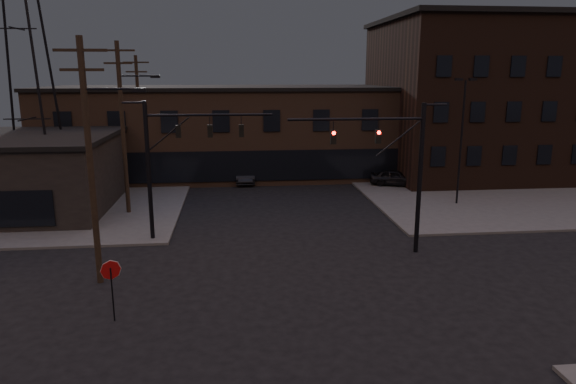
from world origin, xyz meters
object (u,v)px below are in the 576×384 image
Objects in this scene: parked_car_lot_b at (474,178)px; car_crossing at (245,174)px; traffic_signal_near at (399,163)px; parked_car_lot_a at (395,177)px; traffic_signal_far at (171,155)px; stop_sign at (111,276)px.

parked_car_lot_b is 19.79m from car_crossing.
traffic_signal_near is 17.23m from parked_car_lot_a.
traffic_signal_far is at bearing 146.43° from parked_car_lot_a.
stop_sign is at bearing -103.39° from car_crossing.
traffic_signal_near reaches higher than car_crossing.
parked_car_lot_a is at bearing 50.79° from stop_sign.
parked_car_lot_a is (17.05, 12.48, -4.17)m from traffic_signal_far.
traffic_signal_far is at bearing 105.85° from parked_car_lot_b.
car_crossing is at bearing 111.77° from traffic_signal_near.
traffic_signal_near is 1.74× the size of car_crossing.
car_crossing is at bearing 68.34° from parked_car_lot_b.
traffic_signal_near is 1.00× the size of traffic_signal_far.
stop_sign is at bearing -97.32° from traffic_signal_far.
car_crossing is (4.41, 15.70, -4.25)m from traffic_signal_far.
stop_sign is at bearing -154.10° from traffic_signal_near.
stop_sign reaches higher than parked_car_lot_b.
parked_car_lot_a is at bearing 72.71° from traffic_signal_near.
traffic_signal_near is 19.89m from parked_car_lot_b.
traffic_signal_far reaches higher than stop_sign.
traffic_signal_near is 15.17m from stop_sign.
parked_car_lot_a reaches higher than parked_car_lot_b.
stop_sign is (-1.28, -9.99, -3.17)m from traffic_signal_far.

